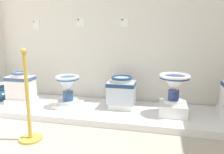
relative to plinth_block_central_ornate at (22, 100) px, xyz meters
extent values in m
cube|color=silver|center=(1.53, 0.57, 1.45)|extent=(4.59, 0.06, 3.15)
cube|color=white|center=(1.53, 0.05, -0.08)|extent=(3.78, 0.94, 0.09)
cube|color=white|center=(0.00, 0.00, 0.00)|extent=(0.37, 0.36, 0.08)
cube|color=white|center=(0.00, 0.00, 0.21)|extent=(0.39, 0.24, 0.34)
cube|color=#385384|center=(0.00, 0.00, 0.35)|extent=(0.40, 0.25, 0.05)
cylinder|color=white|center=(0.00, 0.00, 0.41)|extent=(0.20, 0.20, 0.05)
torus|color=#385384|center=(0.00, 0.00, 0.44)|extent=(0.22, 0.22, 0.04)
cube|color=white|center=(0.78, 0.01, -0.01)|extent=(0.36, 0.34, 0.05)
cylinder|color=silver|center=(0.78, 0.01, 0.03)|extent=(0.31, 0.31, 0.04)
cylinder|color=#2E4E7B|center=(0.78, 0.01, 0.12)|extent=(0.15, 0.15, 0.14)
cone|color=silver|center=(0.78, 0.01, 0.30)|extent=(0.34, 0.34, 0.21)
cylinder|color=#2E4E7B|center=(0.78, 0.01, 0.39)|extent=(0.33, 0.33, 0.03)
torus|color=silver|center=(0.78, 0.01, 0.41)|extent=(0.35, 0.35, 0.04)
cylinder|color=#2E4E7B|center=(0.78, 0.01, 0.40)|extent=(0.24, 0.24, 0.01)
cube|color=white|center=(1.55, 0.14, 0.00)|extent=(0.34, 0.29, 0.08)
cube|color=silver|center=(1.55, 0.14, 0.19)|extent=(0.39, 0.33, 0.31)
cube|color=navy|center=(1.55, 0.14, 0.32)|extent=(0.40, 0.33, 0.05)
cylinder|color=silver|center=(1.55, 0.14, 0.38)|extent=(0.29, 0.29, 0.06)
torus|color=navy|center=(1.55, 0.14, 0.41)|extent=(0.31, 0.31, 0.04)
cube|color=white|center=(2.27, 0.03, 0.04)|extent=(0.35, 0.38, 0.16)
cylinder|color=white|center=(2.27, 0.03, 0.14)|extent=(0.26, 0.26, 0.05)
cylinder|color=navy|center=(2.27, 0.03, 0.23)|extent=(0.14, 0.14, 0.13)
cone|color=white|center=(2.27, 0.03, 0.39)|extent=(0.39, 0.39, 0.19)
cylinder|color=navy|center=(2.27, 0.03, 0.47)|extent=(0.38, 0.38, 0.03)
torus|color=white|center=(2.27, 0.03, 0.49)|extent=(0.40, 0.40, 0.04)
cylinder|color=navy|center=(2.27, 0.03, 0.48)|extent=(0.27, 0.27, 0.01)
cube|color=white|center=(0.00, 0.53, 1.18)|extent=(0.12, 0.01, 0.15)
cube|color=#5B9E4C|center=(-0.04, 0.53, 1.22)|extent=(0.02, 0.01, 0.02)
cube|color=white|center=(0.81, 0.53, 1.20)|extent=(0.13, 0.01, 0.14)
cube|color=slate|center=(0.76, 0.53, 1.24)|extent=(0.02, 0.01, 0.02)
cube|color=white|center=(1.52, 0.53, 1.19)|extent=(0.12, 0.01, 0.13)
cube|color=#5B9E4C|center=(1.48, 0.53, 1.23)|extent=(0.02, 0.01, 0.02)
cylinder|color=white|center=(-0.46, 0.10, -0.11)|extent=(0.18, 0.18, 0.03)
ellipsoid|color=navy|center=(-0.46, 0.10, 0.01)|extent=(0.30, 0.30, 0.22)
cylinder|color=navy|center=(-0.46, 0.10, 0.17)|extent=(0.13, 0.13, 0.10)
cylinder|color=gold|center=(0.72, -0.88, -0.11)|extent=(0.25, 0.25, 0.02)
cylinder|color=gold|center=(0.72, -0.88, 0.36)|extent=(0.04, 0.04, 0.93)
sphere|color=gold|center=(0.72, -0.88, 0.85)|extent=(0.06, 0.06, 0.06)
camera|label=1|loc=(2.10, -2.84, 1.03)|focal=34.74mm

